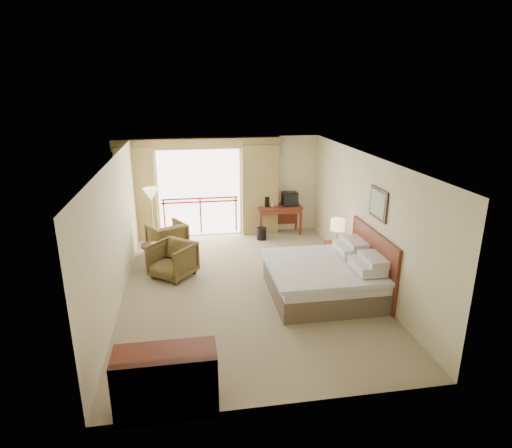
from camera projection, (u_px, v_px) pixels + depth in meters
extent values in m
plane|color=gray|center=(247.00, 287.00, 8.93)|extent=(7.00, 7.00, 0.00)
plane|color=white|center=(246.00, 158.00, 8.09)|extent=(7.00, 7.00, 0.00)
plane|color=beige|center=(229.00, 186.00, 11.79)|extent=(5.00, 0.00, 5.00)
plane|color=beige|center=(286.00, 314.00, 5.23)|extent=(5.00, 0.00, 5.00)
plane|color=beige|center=(116.00, 232.00, 8.13)|extent=(0.00, 7.00, 7.00)
plane|color=beige|center=(365.00, 219.00, 8.89)|extent=(0.00, 7.00, 7.00)
plane|color=white|center=(200.00, 193.00, 11.70)|extent=(2.40, 0.00, 2.40)
cube|color=#B3210F|center=(200.00, 202.00, 11.76)|extent=(2.09, 0.03, 0.04)
cube|color=#B3210F|center=(200.00, 198.00, 11.73)|extent=(2.09, 0.03, 0.04)
cube|color=#B3210F|center=(164.00, 217.00, 11.73)|extent=(0.04, 0.03, 1.00)
cube|color=#B3210F|center=(201.00, 216.00, 11.88)|extent=(0.04, 0.03, 1.00)
cube|color=#B3210F|center=(236.00, 214.00, 12.03)|extent=(0.04, 0.03, 1.00)
cube|color=olive|center=(137.00, 195.00, 11.31)|extent=(1.00, 0.26, 2.50)
cube|color=olive|center=(260.00, 190.00, 11.81)|extent=(1.00, 0.26, 2.50)
cube|color=olive|center=(198.00, 144.00, 11.19)|extent=(4.40, 0.22, 0.28)
cube|color=silver|center=(275.00, 149.00, 11.66)|extent=(0.50, 0.04, 0.50)
cube|color=brown|center=(323.00, 286.00, 8.53)|extent=(2.05, 2.00, 0.40)
cube|color=silver|center=(323.00, 272.00, 8.43)|extent=(2.01, 1.96, 0.22)
cube|color=silver|center=(321.00, 266.00, 8.38)|extent=(2.09, 2.06, 0.08)
cube|color=silver|center=(367.00, 266.00, 8.03)|extent=(0.50, 0.75, 0.18)
cube|color=silver|center=(350.00, 249.00, 8.87)|extent=(0.50, 0.75, 0.18)
cube|color=silver|center=(374.00, 259.00, 8.01)|extent=(0.40, 0.70, 0.14)
cube|color=silver|center=(356.00, 243.00, 8.86)|extent=(0.40, 0.70, 0.14)
cube|color=#5E1C12|center=(372.00, 262.00, 8.54)|extent=(0.06, 2.10, 1.30)
cube|color=black|center=(378.00, 204.00, 8.17)|extent=(0.03, 0.72, 0.60)
cube|color=silver|center=(377.00, 204.00, 8.17)|extent=(0.01, 0.60, 0.48)
cube|color=#5E1C12|center=(337.00, 256.00, 9.69)|extent=(0.47, 0.55, 0.62)
cylinder|color=tan|center=(337.00, 241.00, 9.63)|extent=(0.13, 0.13, 0.04)
cylinder|color=tan|center=(337.00, 235.00, 9.58)|extent=(0.03, 0.03, 0.33)
cylinder|color=#FFE5B2|center=(338.00, 225.00, 9.51)|extent=(0.31, 0.31, 0.25)
cube|color=black|center=(338.00, 244.00, 9.44)|extent=(0.19, 0.16, 0.08)
cube|color=#5E1C12|center=(279.00, 207.00, 11.94)|extent=(1.23, 0.59, 0.05)
cube|color=#5E1C12|center=(261.00, 224.00, 11.73)|extent=(0.06, 0.06, 0.76)
cube|color=#5E1C12|center=(301.00, 222.00, 11.91)|extent=(0.06, 0.06, 0.76)
cube|color=#5E1C12|center=(258.00, 219.00, 12.21)|extent=(0.06, 0.06, 0.76)
cube|color=#5E1C12|center=(296.00, 217.00, 12.39)|extent=(0.06, 0.06, 0.76)
cube|color=#5E1C12|center=(277.00, 215.00, 12.27)|extent=(1.12, 0.03, 0.56)
cube|color=#5E1C12|center=(281.00, 212.00, 11.71)|extent=(1.12, 0.03, 0.12)
cube|color=black|center=(290.00, 199.00, 11.92)|extent=(0.42, 0.32, 0.38)
cube|color=black|center=(291.00, 200.00, 11.76)|extent=(0.38, 0.02, 0.31)
cylinder|color=black|center=(267.00, 202.00, 11.83)|extent=(0.13, 0.13, 0.28)
cylinder|color=white|center=(273.00, 205.00, 11.84)|extent=(0.10, 0.10, 0.11)
cylinder|color=black|center=(262.00, 234.00, 11.63)|extent=(0.31, 0.31, 0.33)
imported|color=#4B3D1E|center=(168.00, 252.00, 10.79)|extent=(1.13, 1.14, 0.77)
imported|color=#4B3D1E|center=(174.00, 276.00, 9.42)|extent=(1.18, 1.18, 0.78)
cylinder|color=black|center=(152.00, 245.00, 9.68)|extent=(0.52, 0.52, 0.04)
cylinder|color=black|center=(153.00, 257.00, 9.76)|extent=(0.06, 0.06, 0.52)
cylinder|color=black|center=(154.00, 267.00, 9.84)|extent=(0.38, 0.38, 0.03)
imported|color=white|center=(152.00, 245.00, 9.67)|extent=(0.23, 0.25, 0.02)
cylinder|color=tan|center=(155.00, 245.00, 11.23)|extent=(0.25, 0.25, 0.03)
cylinder|color=tan|center=(153.00, 221.00, 11.02)|extent=(0.03, 0.03, 1.34)
cone|color=#FFE5B2|center=(151.00, 194.00, 10.80)|extent=(0.39, 0.39, 0.31)
cube|color=#5E1C12|center=(166.00, 381.00, 5.43)|extent=(1.29, 0.54, 0.86)
cube|color=black|center=(166.00, 395.00, 5.18)|extent=(1.18, 0.02, 0.75)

